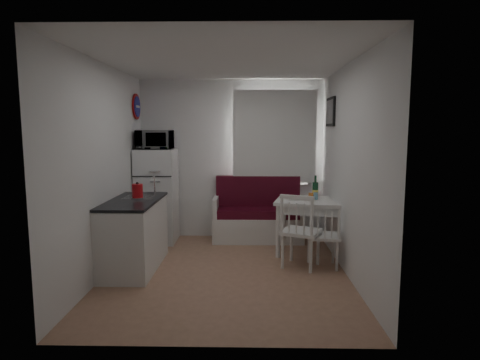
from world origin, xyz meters
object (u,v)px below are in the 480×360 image
object	(u,v)px
kitchen_counter	(134,234)
chair_left	(302,223)
dining_table	(313,206)
chair_right	(324,229)
wine_bottle	(315,187)
kettle	(137,191)
microwave	(155,140)
fridge	(157,196)
bench	(258,219)

from	to	relation	value
kitchen_counter	chair_left	size ratio (longest dim) A/B	2.19
dining_table	chair_right	bearing A→B (deg)	-74.05
dining_table	wine_bottle	xyz separation A→B (m)	(0.04, 0.10, 0.26)
dining_table	kettle	xyz separation A→B (m)	(-2.36, -0.63, 0.31)
microwave	fridge	bearing A→B (deg)	90.00
chair_left	kitchen_counter	bearing A→B (deg)	-155.56
chair_left	kettle	size ratio (longest dim) A/B	2.77
microwave	wine_bottle	distance (m)	2.56
chair_left	chair_right	bearing A→B (deg)	27.24
chair_left	wine_bottle	world-z (taller)	wine_bottle
kitchen_counter	chair_right	world-z (taller)	kitchen_counter
chair_right	microwave	size ratio (longest dim) A/B	0.86
chair_right	bench	bearing A→B (deg)	124.08
chair_right	wine_bottle	xyz separation A→B (m)	(0.00, 0.76, 0.43)
microwave	wine_bottle	xyz separation A→B (m)	(2.43, -0.44, -0.68)
kettle	bench	bearing A→B (deg)	39.95
kettle	microwave	bearing A→B (deg)	91.48
bench	chair_left	xyz separation A→B (m)	(0.53, -1.37, 0.26)
kitchen_counter	fridge	bearing A→B (deg)	89.10
dining_table	kettle	distance (m)	2.46
bench	chair_right	world-z (taller)	bench
kitchen_counter	chair_right	size ratio (longest dim) A/B	2.86
kettle	chair_left	bearing A→B (deg)	-1.22
chair_left	chair_right	world-z (taller)	chair_left
kettle	wine_bottle	distance (m)	2.51
chair_right	fridge	world-z (taller)	fridge
chair_left	dining_table	bearing A→B (deg)	94.35
chair_left	microwave	world-z (taller)	microwave
bench	wine_bottle	bearing A→B (deg)	-36.32
kitchen_counter	wine_bottle	world-z (taller)	kitchen_counter
fridge	kettle	size ratio (longest dim) A/B	6.83
kitchen_counter	bench	size ratio (longest dim) A/B	0.91
chair_left	fridge	bearing A→B (deg)	174.39
chair_left	fridge	world-z (taller)	fridge
bench	dining_table	size ratio (longest dim) A/B	1.21
dining_table	kitchen_counter	bearing A→B (deg)	-152.00
fridge	chair_right	bearing A→B (deg)	-27.14
kitchen_counter	microwave	world-z (taller)	microwave
kitchen_counter	wine_bottle	size ratio (longest dim) A/B	3.86
chair_right	wine_bottle	size ratio (longest dim) A/B	1.35
dining_table	chair_right	size ratio (longest dim) A/B	2.58
fridge	wine_bottle	world-z (taller)	fridge
chair_left	wine_bottle	xyz separation A→B (m)	(0.29, 0.77, 0.36)
kitchen_counter	dining_table	size ratio (longest dim) A/B	1.11
fridge	kettle	world-z (taller)	fridge
bench	wine_bottle	distance (m)	1.19
fridge	kitchen_counter	bearing A→B (deg)	-90.90
bench	dining_table	world-z (taller)	bench
microwave	kettle	xyz separation A→B (m)	(0.03, -1.16, -0.63)
chair_right	wine_bottle	bearing A→B (deg)	93.08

